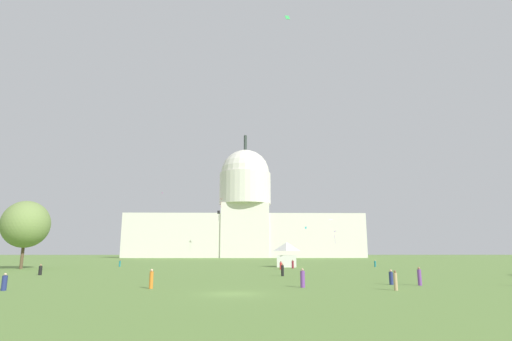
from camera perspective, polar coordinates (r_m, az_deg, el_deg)
ground_plane at (r=33.10m, az=-3.16°, el=-17.11°), size 800.00×800.00×0.00m
capitol_building at (r=226.60m, az=-1.58°, el=-6.54°), size 131.31×29.07×69.91m
event_tent at (r=89.73m, az=4.40°, el=-11.81°), size 4.95×6.00×5.31m
tree_west_mid at (r=91.54m, az=-29.91°, el=-6.64°), size 12.48×13.12×13.14m
person_navy_deep_crowd at (r=41.65m, az=-32.16°, el=-13.35°), size 0.55×0.55×1.46m
person_black_near_tent at (r=66.12m, az=-28.31°, el=-12.37°), size 0.65×0.65×1.53m
person_red_near_tree_west at (r=76.86m, az=3.56°, el=-13.36°), size 0.61×0.61×1.55m
person_orange_edge_east at (r=38.66m, az=-14.66°, el=-14.75°), size 0.48×0.48×1.73m
person_maroon_front_left at (r=82.20m, az=5.24°, el=-13.16°), size 0.47×0.47×1.69m
person_teal_aisle_center at (r=95.93m, az=-18.79°, el=-12.40°), size 0.38×0.38×1.52m
person_black_front_right at (r=56.39m, az=3.79°, el=-13.97°), size 0.47×0.47×1.69m
person_teal_back_center at (r=93.78m, az=16.57°, el=-12.58°), size 0.51×0.51×1.50m
person_navy_lawn_far_left at (r=44.06m, az=18.65°, el=-14.26°), size 0.52×0.52×1.48m
person_purple_front_center at (r=43.97m, az=22.21°, el=-13.82°), size 0.50×0.50×1.78m
person_purple_lawn_far_right at (r=38.88m, az=6.64°, el=-15.04°), size 0.48×0.48×1.73m
person_tan_near_tree_east at (r=37.77m, az=19.21°, el=-14.61°), size 0.45×0.45×1.68m
kite_violet_low at (r=144.43m, az=11.00°, el=-8.78°), size 1.09×1.67×4.02m
kite_cyan_low at (r=200.25m, az=7.09°, el=-8.07°), size 0.87×0.63×1.15m
kite_white_low at (r=168.48m, az=10.59°, el=-7.13°), size 1.76×1.05×2.94m
kite_green_high at (r=79.88m, az=4.48°, el=20.87°), size 1.01×0.53×0.99m
kite_red_mid at (r=196.28m, az=-5.08°, el=-4.21°), size 1.82×1.73×4.18m
kite_black_low at (r=137.12m, az=-5.34°, el=-5.93°), size 0.97×1.01×3.48m
kite_magenta_mid at (r=168.67m, az=-13.37°, el=-3.24°), size 0.73×1.64×0.19m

